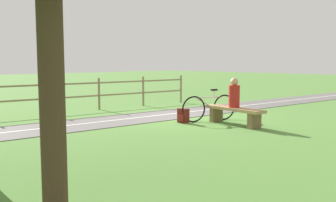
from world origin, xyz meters
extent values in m
plane|color=#548438|center=(0.00, 0.00, 0.00)|extent=(80.00, 80.00, 0.00)
cube|color=#66605E|center=(1.08, 4.00, 0.01)|extent=(6.00, 35.99, 0.02)
cube|color=silver|center=(1.08, 4.00, 0.02)|extent=(3.72, 31.81, 0.00)
cube|color=#A88456|center=(-2.05, 0.25, 0.45)|extent=(1.95, 0.71, 0.08)
cube|color=brown|center=(-2.76, 0.36, 0.20)|extent=(0.22, 0.40, 0.41)
cube|color=brown|center=(-1.34, 0.14, 0.20)|extent=(0.22, 0.40, 0.41)
cylinder|color=#B2231E|center=(-2.03, 0.25, 0.79)|extent=(0.35, 0.35, 0.61)
sphere|color=tan|center=(-2.03, 0.25, 1.19)|extent=(0.22, 0.22, 0.22)
torus|color=black|center=(-0.98, 0.72, 0.38)|extent=(0.29, 0.74, 0.76)
torus|color=black|center=(-1.32, -0.27, 0.38)|extent=(0.29, 0.74, 0.76)
cylinder|color=silver|center=(-1.15, 0.22, 0.71)|extent=(0.33, 0.85, 0.04)
cylinder|color=silver|center=(-1.10, 0.37, 0.54)|extent=(0.25, 0.62, 0.36)
cylinder|color=silver|center=(-1.20, 0.07, 0.81)|extent=(0.03, 0.03, 0.20)
cube|color=black|center=(-1.20, 0.07, 0.92)|extent=(0.14, 0.22, 0.05)
cube|color=maroon|center=(-0.79, 0.96, 0.20)|extent=(0.31, 0.20, 0.41)
cube|color=maroon|center=(-0.79, 1.07, 0.14)|extent=(0.22, 0.04, 0.18)
cylinder|color=#847051|center=(2.85, -2.89, 0.57)|extent=(0.08, 0.08, 1.15)
cylinder|color=#847051|center=(3.10, -0.98, 0.57)|extent=(0.08, 0.08, 1.15)
cylinder|color=#847051|center=(3.34, 0.94, 0.57)|extent=(0.08, 0.08, 1.15)
cylinder|color=#847051|center=(3.58, 2.85, 0.57)|extent=(0.08, 0.08, 1.15)
cylinder|color=#847051|center=(3.70, 3.80, 0.97)|extent=(1.76, 13.39, 0.06)
cylinder|color=#847051|center=(3.70, 3.80, 0.52)|extent=(1.76, 13.39, 0.06)
cylinder|color=#473323|center=(-4.35, 6.95, 1.63)|extent=(0.28, 0.28, 3.26)
camera|label=1|loc=(-8.11, 8.99, 1.77)|focal=41.06mm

